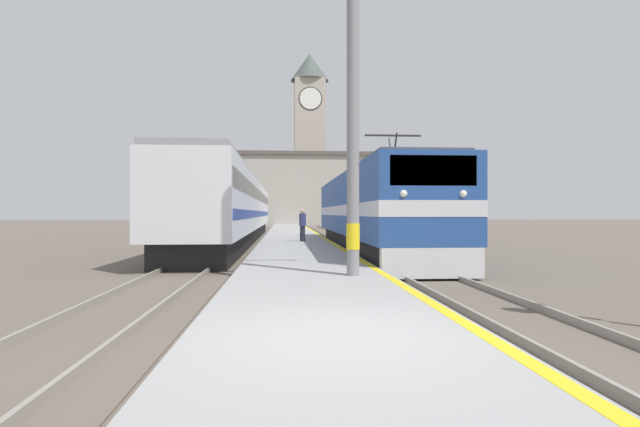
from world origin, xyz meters
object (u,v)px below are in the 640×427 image
locomotive_train (370,212)px  passenger_train (237,208)px  catenary_mast (356,87)px  clock_tower (310,133)px  person_on_platform (303,225)px

locomotive_train → passenger_train: (-6.89, 9.50, 0.28)m
catenary_mast → clock_tower: 70.27m
locomotive_train → catenary_mast: size_ratio=2.23×
person_on_platform → clock_tower: (3.29, 55.56, 13.60)m
clock_tower → passenger_train: bearing=-98.4°
locomotive_train → passenger_train: size_ratio=0.57×
passenger_train → person_on_platform: size_ratio=21.27×
locomotive_train → clock_tower: 59.80m
catenary_mast → clock_tower: clock_tower is taller
catenary_mast → clock_tower: bearing=87.9°
passenger_train → locomotive_train: bearing=-54.1°
passenger_train → catenary_mast: catenary_mast is taller
passenger_train → catenary_mast: size_ratio=3.94×
passenger_train → clock_tower: (7.23, 48.87, 12.68)m
locomotive_train → catenary_mast: bearing=-101.5°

